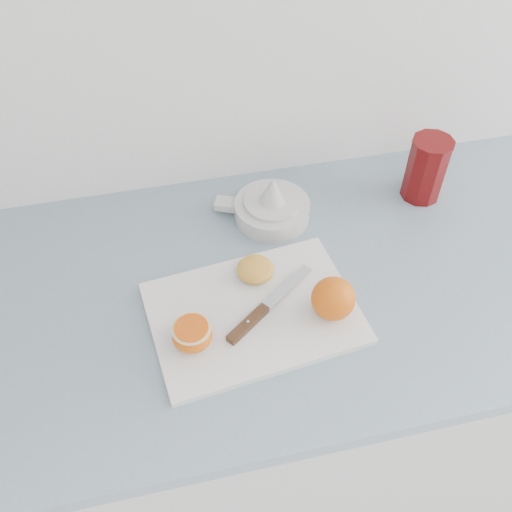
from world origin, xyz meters
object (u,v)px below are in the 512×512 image
Objects in this scene: cutting_board at (254,313)px; half_orange at (192,335)px; citrus_juicer at (271,207)px; red_tumbler at (426,171)px; counter at (315,389)px.

half_orange is at bearing -160.38° from cutting_board.
citrus_juicer is at bearing 53.82° from half_orange.
red_tumbler is (0.51, 0.26, 0.03)m from half_orange.
red_tumbler reaches higher than counter.
counter is at bearing 22.71° from cutting_board.
red_tumbler reaches higher than half_orange.
counter is 0.48m from cutting_board.
cutting_board is 1.87× the size of citrus_juicer.
cutting_board is 0.12m from half_orange.
red_tumbler is at bearing 29.33° from cutting_board.
cutting_board is 0.46m from red_tumbler.
citrus_juicer reaches higher than cutting_board.
half_orange is 0.58m from red_tumbler.
citrus_juicer is at bearing 117.09° from counter.
counter is 39.32× the size of half_orange.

